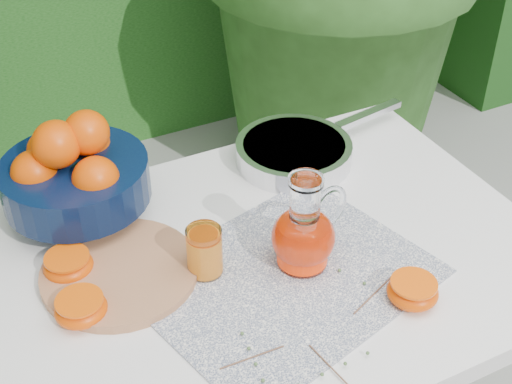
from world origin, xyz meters
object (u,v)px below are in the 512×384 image
white_table (261,292)px  cutting_board (120,272)px  saute_pan (295,151)px  fruit_bowl (73,172)px  juice_pitcher (304,234)px

white_table → cutting_board: (-0.23, 0.07, 0.09)m
saute_pan → white_table: bearing=-130.2°
fruit_bowl → saute_pan: 0.45m
saute_pan → juice_pitcher: bearing=-116.9°
fruit_bowl → saute_pan: size_ratio=0.80×
white_table → saute_pan: 0.33m
fruit_bowl → saute_pan: (0.44, -0.03, -0.07)m
white_table → juice_pitcher: 0.16m
white_table → saute_pan: bearing=49.8°
white_table → juice_pitcher: (0.06, -0.04, 0.15)m
cutting_board → fruit_bowl: fruit_bowl is taller
juice_pitcher → white_table: bearing=143.4°
white_table → fruit_bowl: size_ratio=2.89×
cutting_board → juice_pitcher: size_ratio=1.49×
saute_pan → fruit_bowl: bearing=176.6°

